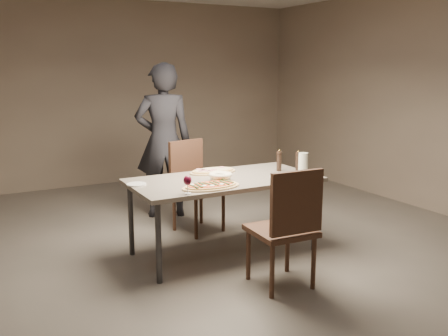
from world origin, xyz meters
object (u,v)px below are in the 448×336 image
chair_far (193,180)px  chair_near (288,222)px  zucchini_pizza (211,186)px  ham_pizza (213,171)px  pepper_mill_left (279,161)px  carafe (303,163)px  diner (164,141)px  dining_table (224,184)px  bread_basket (220,176)px

chair_far → chair_near: bearing=76.9°
zucchini_pizza → ham_pizza: bearing=77.1°
ham_pizza → pepper_mill_left: (0.63, -0.25, 0.09)m
zucchini_pizza → chair_far: bearing=88.9°
carafe → diner: diner is taller
ham_pizza → chair_far: size_ratio=0.50×
dining_table → bread_basket: bearing=-132.6°
chair_far → diner: 0.75m
dining_table → bread_basket: (-0.09, -0.10, 0.10)m
bread_basket → chair_far: (0.13, 0.90, -0.24)m
chair_near → carafe: bearing=49.8°
bread_basket → dining_table: bearing=47.4°
dining_table → carafe: (0.83, -0.14, 0.16)m
ham_pizza → diner: diner is taller
ham_pizza → bread_basket: bread_basket is taller
zucchini_pizza → bread_basket: (0.19, 0.18, 0.03)m
chair_far → dining_table: bearing=73.3°
dining_table → zucchini_pizza: zucchini_pizza is taller
diner → pepper_mill_left: bearing=133.2°
ham_pizza → chair_far: (0.02, 0.52, -0.21)m
carafe → diner: size_ratio=0.11×
chair_far → pepper_mill_left: bearing=114.6°
bread_basket → diner: (0.04, 1.55, 0.13)m
bread_basket → chair_far: 0.94m
chair_near → chair_far: bearing=93.6°
bread_basket → chair_far: chair_far is taller
ham_pizza → zucchini_pizza: bearing=-122.1°
pepper_mill_left → chair_far: (-0.61, 0.78, -0.29)m
bread_basket → chair_near: size_ratio=0.22×
ham_pizza → diner: size_ratio=0.27×
zucchini_pizza → carafe: size_ratio=2.71×
ham_pizza → carafe: 0.92m
chair_near → pepper_mill_left: bearing=62.0°
zucchini_pizza → ham_pizza: size_ratio=1.10×
dining_table → diner: bearing=91.8°
ham_pizza → chair_far: 0.56m
dining_table → ham_pizza: bearing=85.7°
carafe → chair_near: 1.16m
carafe → zucchini_pizza: bearing=-172.9°
chair_near → chair_far: (-0.02, 1.77, -0.01)m
dining_table → carafe: 0.86m
zucchini_pizza → chair_near: bearing=-47.7°
ham_pizza → chair_near: chair_near is taller
ham_pizza → bread_basket: size_ratio=2.25×
dining_table → zucchini_pizza: bearing=-135.1°
diner → dining_table: bearing=108.7°
chair_far → diner: (-0.09, 0.65, 0.37)m
pepper_mill_left → chair_near: bearing=-120.8°
bread_basket → chair_near: 0.91m
bread_basket → carafe: carafe is taller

